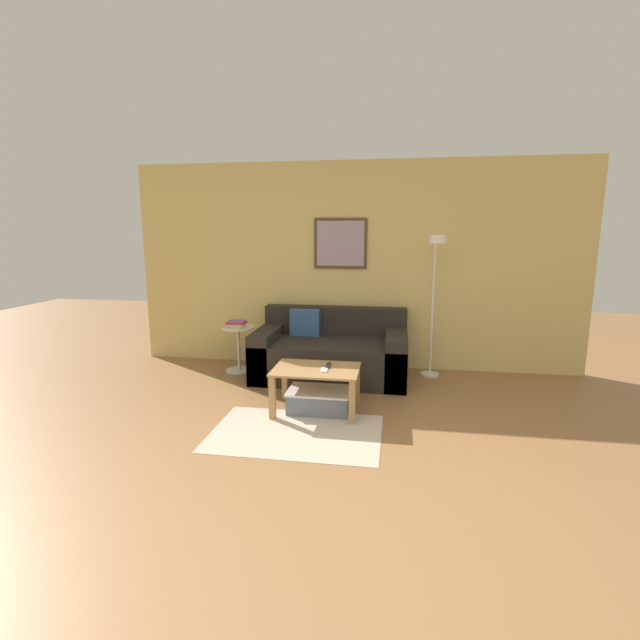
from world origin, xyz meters
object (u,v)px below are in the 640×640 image
coffee_table (316,377)px  storage_bin (319,400)px  couch (331,353)px  remote_control (328,365)px  cell_phone (324,370)px  floor_lamp (435,280)px  side_table (239,344)px  book_stack (237,324)px

coffee_table → storage_bin: (0.03, 0.02, -0.24)m
couch → storage_bin: (0.04, -1.09, -0.18)m
remote_control → cell_phone: size_ratio=1.07×
cell_phone → floor_lamp: bearing=44.0°
floor_lamp → side_table: floor_lamp is taller
coffee_table → book_stack: 1.64m
cell_phone → couch: bearing=90.0°
side_table → remote_control: size_ratio=3.73×
side_table → floor_lamp: bearing=1.1°
coffee_table → cell_phone: cell_phone is taller
couch → cell_phone: 1.16m
cell_phone → coffee_table: bearing=145.4°
couch → storage_bin: 1.10m
coffee_table → floor_lamp: size_ratio=0.49×
book_stack → couch: bearing=-0.5°
couch → remote_control: (0.11, -1.02, 0.16)m
coffee_table → remote_control: size_ratio=5.42×
couch → storage_bin: size_ratio=2.92×
storage_bin → cell_phone: size_ratio=4.30×
cell_phone → remote_control: bearing=77.1°
floor_lamp → cell_phone: 1.79m
storage_bin → cell_phone: (0.06, -0.06, 0.33)m
side_table → cell_phone: (1.25, -1.18, 0.09)m
coffee_table → floor_lamp: bearing=45.5°
floor_lamp → book_stack: size_ratio=7.14×
side_table → couch: bearing=-1.6°
storage_bin → couch: bearing=92.0°
couch → side_table: size_ratio=3.15×
floor_lamp → side_table: 2.47m
coffee_table → couch: bearing=90.6°
side_table → book_stack: (-0.01, -0.02, 0.26)m
side_table → cell_phone: 1.72m
couch → cell_phone: couch is taller
coffee_table → side_table: 1.63m
floor_lamp → book_stack: 2.40m
side_table → remote_control: bearing=-39.6°
coffee_table → side_table: size_ratio=1.46×
book_stack → remote_control: bearing=-38.8°
remote_control → cell_phone: bearing=-100.5°
couch → coffee_table: bearing=-89.4°
book_stack → remote_control: 1.65m
floor_lamp → cell_phone: (-1.07, -1.23, -0.74)m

